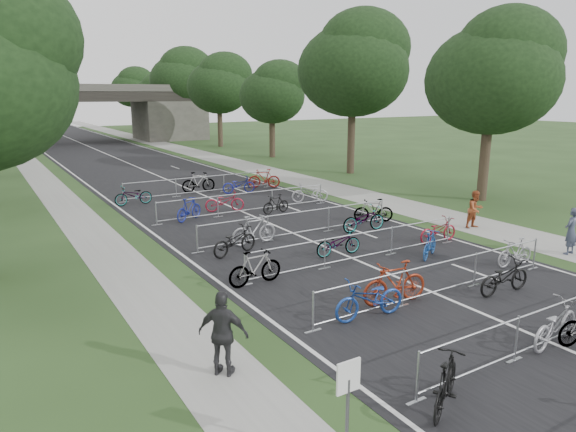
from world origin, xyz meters
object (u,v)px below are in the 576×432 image
object	(u,v)px
pedestrian_b	(475,210)
park_sign	(348,393)
pedestrian_a	(571,231)
pedestrian_c	(223,334)
overpass_bridge	(78,114)

from	to	relation	value
pedestrian_b	park_sign	bearing A→B (deg)	-144.48
park_sign	pedestrian_b	bearing A→B (deg)	32.27
pedestrian_a	pedestrian_c	world-z (taller)	pedestrian_c
overpass_bridge	pedestrian_a	xyz separation A→B (m)	(7.29, -57.47, -2.64)
pedestrian_b	overpass_bridge	bearing A→B (deg)	101.27
overpass_bridge	pedestrian_a	distance (m)	57.99
pedestrian_b	pedestrian_c	distance (m)	15.83
pedestrian_a	pedestrian_c	distance (m)	14.71
overpass_bridge	pedestrian_a	size ratio (longest dim) A/B	17.30
overpass_bridge	park_sign	bearing A→B (deg)	-96.26
overpass_bridge	park_sign	xyz separation A→B (m)	(-6.80, -62.00, -2.27)
pedestrian_b	pedestrian_c	bearing A→B (deg)	-156.41
overpass_bridge	pedestrian_c	distance (m)	59.01
overpass_bridge	pedestrian_c	size ratio (longest dim) A/B	16.38
pedestrian_c	overpass_bridge	bearing A→B (deg)	-52.76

